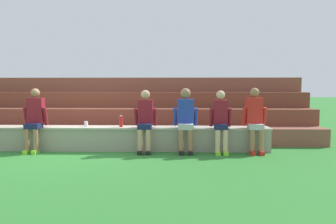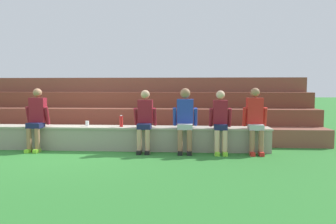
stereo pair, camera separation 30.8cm
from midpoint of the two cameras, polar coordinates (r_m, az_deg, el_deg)
ground_plane at (r=7.80m, az=-17.79°, el=-6.63°), size 80.00×80.00×0.00m
stone_seating_wall at (r=7.99m, az=-17.23°, el=-4.26°), size 9.07×0.55×0.54m
brick_bleachers at (r=9.94m, az=-13.35°, el=-0.38°), size 12.29×2.62×1.75m
person_far_left at (r=7.98m, az=-23.35°, el=-0.97°), size 0.53×0.52×1.43m
person_left_of_center at (r=7.30m, az=-5.24°, el=-1.25°), size 0.51×0.57×1.40m
person_center at (r=7.25m, az=1.87°, el=-0.99°), size 0.55×0.57×1.44m
person_right_of_center at (r=7.25m, az=8.02°, el=-1.41°), size 0.49×0.51×1.39m
person_far_right at (r=7.42m, az=13.83°, el=-1.05°), size 0.53×0.53×1.45m
water_bottle_near_left at (r=7.59m, az=-9.39°, el=-1.64°), size 0.08×0.08×0.27m
plastic_cup_left_end at (r=7.88m, az=-15.23°, el=-2.01°), size 0.08×0.08×0.12m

